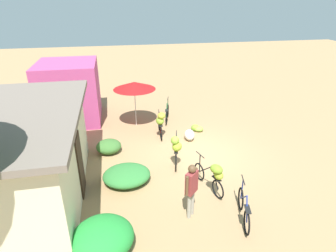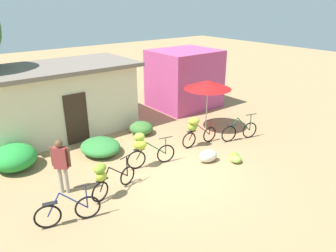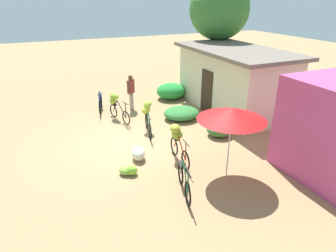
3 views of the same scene
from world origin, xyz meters
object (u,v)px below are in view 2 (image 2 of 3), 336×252
object	(u,v)px
bicycle_by_shop	(195,128)
person_vendor	(61,161)
banana_pile_on_ground	(235,158)
market_umbrella	(208,85)
bicycle_center_loaded	(144,147)
building_low	(61,99)
bicycle_leftmost	(68,211)
bicycle_rightmost	(239,131)
produce_sack	(208,156)
shop_pink	(184,79)
bicycle_near_pile	(106,176)

from	to	relation	value
bicycle_by_shop	person_vendor	world-z (taller)	person_vendor
bicycle_by_shop	banana_pile_on_ground	size ratio (longest dim) A/B	2.41
market_umbrella	bicycle_center_loaded	distance (m)	4.34
building_low	market_umbrella	bearing A→B (deg)	-36.27
market_umbrella	bicycle_leftmost	xyz separation A→B (m)	(-7.15, -2.33, -1.66)
bicycle_rightmost	produce_sack	bearing A→B (deg)	-166.70
produce_sack	bicycle_center_loaded	bearing A→B (deg)	151.62
market_umbrella	bicycle_rightmost	xyz separation A→B (m)	(0.30, -1.62, -1.65)
market_umbrella	produce_sack	size ratio (longest dim) A/B	3.14
building_low	shop_pink	world-z (taller)	shop_pink
market_umbrella	bicycle_near_pile	bearing A→B (deg)	-161.97
banana_pile_on_ground	market_umbrella	bearing A→B (deg)	65.47
bicycle_by_shop	person_vendor	size ratio (longest dim) A/B	0.97
building_low	bicycle_leftmost	bearing A→B (deg)	-110.48
bicycle_near_pile	person_vendor	world-z (taller)	person_vendor
building_low	bicycle_center_loaded	distance (m)	4.88
bicycle_by_shop	bicycle_rightmost	bearing A→B (deg)	-20.04
building_low	bicycle_leftmost	size ratio (longest dim) A/B	3.89
bicycle_near_pile	produce_sack	size ratio (longest dim) A/B	2.38
market_umbrella	banana_pile_on_ground	world-z (taller)	market_umbrella
building_low	bicycle_by_shop	xyz separation A→B (m)	(3.40, -4.58, -0.70)
building_low	produce_sack	size ratio (longest dim) A/B	8.88
bicycle_center_loaded	banana_pile_on_ground	distance (m)	3.25
building_low	market_umbrella	size ratio (longest dim) A/B	2.83
bicycle_leftmost	person_vendor	world-z (taller)	person_vendor
produce_sack	person_vendor	world-z (taller)	person_vendor
bicycle_center_loaded	produce_sack	size ratio (longest dim) A/B	2.46
building_low	shop_pink	size ratio (longest dim) A/B	1.94
shop_pink	bicycle_by_shop	distance (m)	5.09
bicycle_leftmost	bicycle_center_loaded	xyz separation A→B (m)	(3.16, 1.22, 0.38)
banana_pile_on_ground	person_vendor	size ratio (longest dim) A/B	0.40
building_low	bicycle_center_loaded	xyz separation A→B (m)	(0.94, -4.73, -0.71)
shop_pink	bicycle_near_pile	size ratio (longest dim) A/B	1.92
bicycle_by_shop	bicycle_rightmost	world-z (taller)	bicycle_by_shop
building_low	produce_sack	distance (m)	6.60
bicycle_near_pile	banana_pile_on_ground	xyz separation A→B (m)	(4.57, -0.85, -0.54)
market_umbrella	building_low	bearing A→B (deg)	143.73
shop_pink	bicycle_rightmost	world-z (taller)	shop_pink
market_umbrella	bicycle_near_pile	world-z (taller)	market_umbrella
shop_pink	person_vendor	xyz separation A→B (m)	(-8.15, -4.04, -0.42)
bicycle_rightmost	banana_pile_on_ground	distance (m)	1.93
bicycle_near_pile	bicycle_by_shop	bearing A→B (deg)	12.34
person_vendor	bicycle_by_shop	bearing A→B (deg)	-0.44
produce_sack	building_low	bearing A→B (deg)	116.64
produce_sack	market_umbrella	bearing A→B (deg)	46.98
building_low	banana_pile_on_ground	size ratio (longest dim) A/B	9.04
building_low	person_vendor	world-z (taller)	building_low
shop_pink	market_umbrella	world-z (taller)	shop_pink
banana_pile_on_ground	person_vendor	xyz separation A→B (m)	(-5.46, 1.83, 0.91)
bicycle_leftmost	bicycle_near_pile	bearing A→B (deg)	18.17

